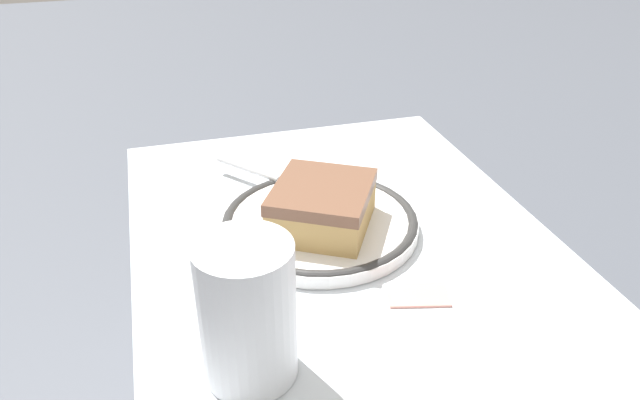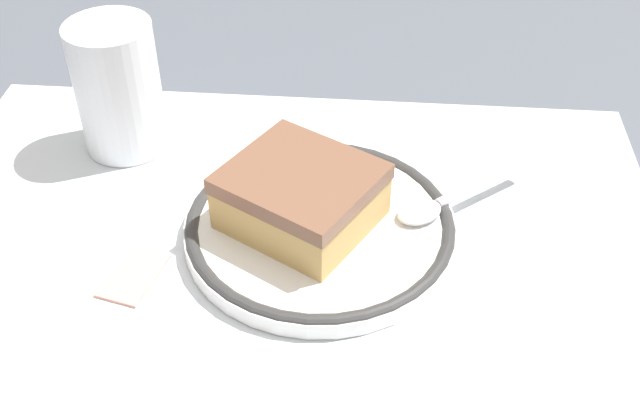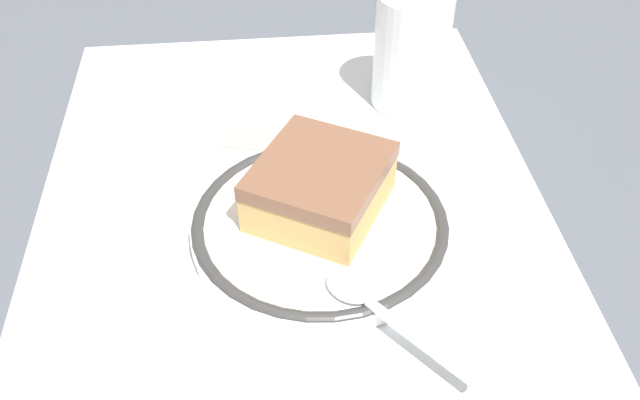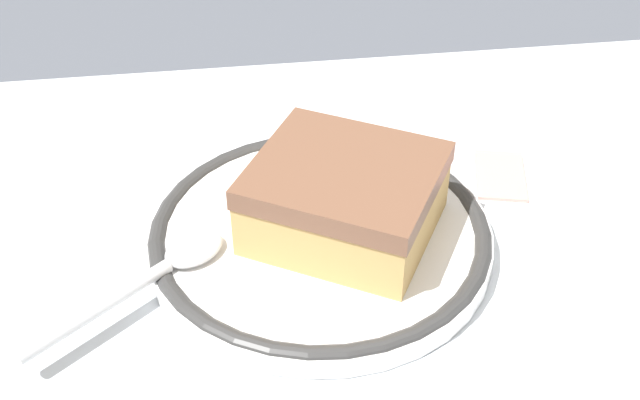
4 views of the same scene
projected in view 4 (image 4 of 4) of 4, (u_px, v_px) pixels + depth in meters
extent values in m
plane|color=#4C515B|center=(360.00, 223.00, 0.46)|extent=(2.40, 2.40, 0.00)
cube|color=silver|center=(360.00, 222.00, 0.46)|extent=(0.53, 0.39, 0.00)
cylinder|color=white|center=(320.00, 237.00, 0.44)|extent=(0.19, 0.19, 0.01)
torus|color=#333333|center=(320.00, 233.00, 0.44)|extent=(0.19, 0.19, 0.01)
cube|color=tan|center=(345.00, 207.00, 0.43)|extent=(0.12, 0.12, 0.03)
cube|color=brown|center=(345.00, 175.00, 0.42)|extent=(0.12, 0.12, 0.01)
ellipsoid|color=silver|center=(194.00, 249.00, 0.42)|extent=(0.04, 0.04, 0.01)
cylinder|color=silver|center=(98.00, 309.00, 0.39)|extent=(0.07, 0.06, 0.01)
cube|color=white|center=(616.00, 126.00, 0.54)|extent=(0.16, 0.15, 0.00)
cube|color=#E5998C|center=(501.00, 172.00, 0.50)|extent=(0.04, 0.06, 0.01)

